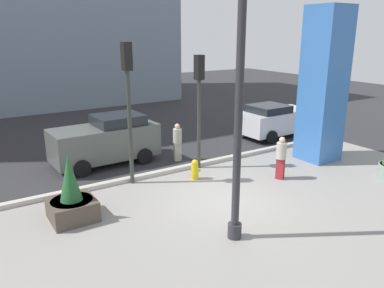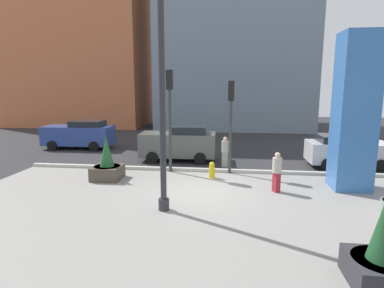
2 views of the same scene
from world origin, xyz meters
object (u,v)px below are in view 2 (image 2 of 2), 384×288
at_px(car_far_lane, 347,151).
at_px(pedestrian_crossing, 225,150).
at_px(art_pillar_blue, 354,113).
at_px(traffic_light_corner, 231,112).
at_px(potted_plant_near_right, 384,253).
at_px(car_curb_west, 179,143).
at_px(lamp_post, 162,107).
at_px(pedestrian_on_sidewalk, 277,170).
at_px(fire_hydrant, 212,170).
at_px(traffic_light_far_side, 170,104).
at_px(potted_plant_curbside, 107,165).
at_px(car_curb_east, 80,134).

relative_size(car_far_lane, pedestrian_crossing, 2.52).
relative_size(art_pillar_blue, traffic_light_corner, 1.41).
height_order(potted_plant_near_right, car_curb_west, potted_plant_near_right).
height_order(traffic_light_corner, pedestrian_crossing, traffic_light_corner).
xyz_separation_m(art_pillar_blue, pedestrian_crossing, (-5.05, 2.93, -2.20)).
xyz_separation_m(lamp_post, pedestrian_on_sidewalk, (3.97, 2.37, -2.55)).
bearing_deg(lamp_post, pedestrian_on_sidewalk, 30.84).
xyz_separation_m(car_curb_west, pedestrian_on_sidewalk, (4.64, -5.02, -0.10)).
xyz_separation_m(fire_hydrant, traffic_light_far_side, (-2.06, 0.88, 2.88)).
xyz_separation_m(lamp_post, potted_plant_curbside, (-3.24, 3.27, -2.78)).
bearing_deg(fire_hydrant, art_pillar_blue, -8.00).
height_order(car_curb_east, pedestrian_on_sidewalk, car_curb_east).
distance_m(potted_plant_curbside, fire_hydrant, 4.67).
xyz_separation_m(art_pillar_blue, pedestrian_on_sidewalk, (-2.97, -0.85, -2.19)).
distance_m(art_pillar_blue, traffic_light_corner, 5.10).
height_order(pedestrian_on_sidewalk, pedestrian_crossing, pedestrian_on_sidewalk).
bearing_deg(car_far_lane, pedestrian_on_sidewalk, -132.36).
distance_m(potted_plant_curbside, pedestrian_crossing, 5.89).
bearing_deg(car_curb_east, pedestrian_on_sidewalk, -33.11).
xyz_separation_m(traffic_light_corner, car_curb_west, (-2.82, 2.44, -1.95)).
distance_m(car_curb_west, car_far_lane, 8.73).
bearing_deg(fire_hydrant, lamp_post, -108.82).
bearing_deg(car_curb_east, art_pillar_blue, -24.87).
distance_m(traffic_light_corner, pedestrian_crossing, 2.40).
bearing_deg(potted_plant_near_right, car_curb_west, 118.72).
height_order(lamp_post, car_curb_west, lamp_post).
height_order(fire_hydrant, traffic_light_corner, traffic_light_corner).
distance_m(traffic_light_corner, car_far_lane, 6.53).
distance_m(pedestrian_on_sidewalk, pedestrian_crossing, 4.31).
relative_size(potted_plant_curbside, traffic_light_corner, 0.45).
xyz_separation_m(art_pillar_blue, potted_plant_curbside, (-10.19, 0.05, -2.42)).
bearing_deg(potted_plant_near_right, car_far_lane, 75.18).
distance_m(lamp_post, potted_plant_near_right, 6.91).
relative_size(potted_plant_near_right, fire_hydrant, 2.88).
bearing_deg(pedestrian_on_sidewalk, potted_plant_near_right, -77.24).
height_order(art_pillar_blue, car_far_lane, art_pillar_blue).
bearing_deg(lamp_post, fire_hydrant, 71.18).
bearing_deg(lamp_post, potted_plant_curbside, 134.71).
bearing_deg(potted_plant_curbside, pedestrian_on_sidewalk, -7.13).
bearing_deg(car_far_lane, car_curb_west, 176.34).
distance_m(potted_plant_curbside, car_far_lane, 11.84).
height_order(potted_plant_near_right, car_far_lane, potted_plant_near_right).
xyz_separation_m(art_pillar_blue, fire_hydrant, (-5.58, 0.78, -2.69)).
distance_m(traffic_light_corner, car_curb_west, 4.21).
bearing_deg(lamp_post, pedestrian_crossing, 72.84).
bearing_deg(potted_plant_near_right, fire_hydrant, 117.66).
height_order(art_pillar_blue, car_curb_east, art_pillar_blue).
relative_size(car_far_lane, pedestrian_on_sidewalk, 2.50).
distance_m(traffic_light_corner, pedestrian_on_sidewalk, 3.77).
bearing_deg(traffic_light_far_side, car_far_lane, 12.62).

